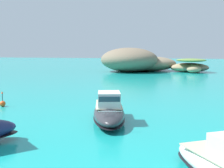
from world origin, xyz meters
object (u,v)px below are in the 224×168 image
Objects in this scene: channel_buoy at (3,103)px; islet_small at (189,67)px; islet_large at (136,62)px; motorboat_charcoal at (109,112)px.

islet_small is at bearing 72.24° from channel_buoy.
channel_buoy is (-3.41, -53.82, -1.96)m from islet_large.
channel_buoy is (-16.98, -52.99, -0.99)m from islet_small.
islet_large is 53.97m from channel_buoy.
channel_buoy is (-11.47, 3.26, -0.44)m from motorboat_charcoal.
islet_large is at bearing 98.03° from motorboat_charcoal.
islet_small is (13.57, -0.83, -0.97)m from islet_large.
islet_large is 3.17× the size of motorboat_charcoal.
motorboat_charcoal is (8.06, -57.08, -1.52)m from islet_large.
islet_small is at bearing 84.40° from motorboat_charcoal.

